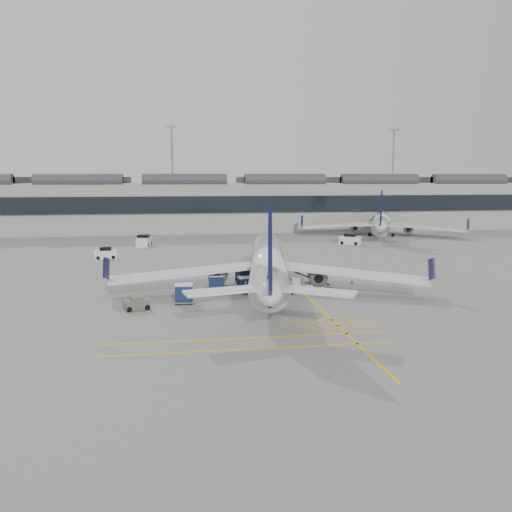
{
  "coord_description": "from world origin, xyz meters",
  "views": [
    {
      "loc": [
        -2.63,
        -46.57,
        12.2
      ],
      "look_at": [
        4.97,
        5.07,
        4.0
      ],
      "focal_mm": 35.0,
      "sensor_mm": 36.0,
      "label": 1
    }
  ],
  "objects": [
    {
      "name": "ramp_agent_b",
      "position": [
        3.29,
        6.76,
        0.83
      ],
      "size": [
        0.97,
        0.85,
        1.66
      ],
      "primitive_type": "imported",
      "rotation": [
        0.0,
        0.0,
        3.47
      ],
      "color": "orange",
      "rests_on": "ground"
    },
    {
      "name": "apron_markings",
      "position": [
        10.0,
        10.0,
        0.01
      ],
      "size": [
        0.25,
        60.0,
        0.01
      ],
      "primitive_type": "cube",
      "color": "gold",
      "rests_on": "ground"
    },
    {
      "name": "ground",
      "position": [
        0.0,
        0.0,
        0.0
      ],
      "size": [
        220.0,
        220.0,
        0.0
      ],
      "primitive_type": "plane",
      "color": "gray",
      "rests_on": "ground"
    },
    {
      "name": "baggage_cart_b",
      "position": [
        4.28,
        10.23,
        0.97
      ],
      "size": [
        2.17,
        2.04,
        1.81
      ],
      "rotation": [
        0.0,
        0.0,
        0.47
      ],
      "color": "gray",
      "rests_on": "ground"
    },
    {
      "name": "pushback_tug",
      "position": [
        -7.08,
        -0.12,
        0.58
      ],
      "size": [
        2.62,
        2.03,
        1.3
      ],
      "rotation": [
        0.0,
        0.0,
        0.31
      ],
      "color": "#5A5D4F",
      "rests_on": "ground"
    },
    {
      "name": "service_van_mid",
      "position": [
        -9.64,
        44.54,
        0.95
      ],
      "size": [
        2.62,
        4.38,
        2.12
      ],
      "rotation": [
        0.0,
        0.0,
        1.43
      ],
      "color": "silver",
      "rests_on": "ground"
    },
    {
      "name": "light_masts",
      "position": [
        -1.67,
        86.0,
        14.49
      ],
      "size": [
        113.0,
        0.6,
        25.45
      ],
      "color": "slate",
      "rests_on": "ground"
    },
    {
      "name": "terminal",
      "position": [
        0.0,
        71.93,
        6.14
      ],
      "size": [
        200.0,
        20.45,
        12.4
      ],
      "color": "#9E9E99",
      "rests_on": "ground"
    },
    {
      "name": "service_van_left",
      "position": [
        -14.35,
        31.07,
        0.77
      ],
      "size": [
        3.43,
        1.88,
        1.71
      ],
      "rotation": [
        0.0,
        0.0,
        0.07
      ],
      "color": "silver",
      "rests_on": "ground"
    },
    {
      "name": "safety_cone_engine",
      "position": [
        16.7,
        8.04,
        0.26
      ],
      "size": [
        0.37,
        0.37,
        0.52
      ],
      "primitive_type": "cone",
      "color": "#F24C0A",
      "rests_on": "ground"
    },
    {
      "name": "safety_cone_nose",
      "position": [
        7.74,
        24.35,
        0.28
      ],
      "size": [
        0.4,
        0.4,
        0.55
      ],
      "primitive_type": "cone",
      "color": "#F24C0A",
      "rests_on": "ground"
    },
    {
      "name": "service_van_right",
      "position": [
        27.95,
        41.51,
        0.89
      ],
      "size": [
        4.28,
        3.72,
        1.98
      ],
      "rotation": [
        0.0,
        0.0,
        -0.58
      ],
      "color": "silver",
      "rests_on": "ground"
    },
    {
      "name": "airliner_main",
      "position": [
        6.4,
        5.94,
        2.92
      ],
      "size": [
        33.79,
        37.2,
        9.94
      ],
      "rotation": [
        0.0,
        0.0,
        -0.16
      ],
      "color": "white",
      "rests_on": "ground"
    },
    {
      "name": "ramp_agent_a",
      "position": [
        4.86,
        4.3,
        0.99
      ],
      "size": [
        0.83,
        0.85,
        1.97
      ],
      "primitive_type": "imported",
      "rotation": [
        0.0,
        0.0,
        0.83
      ],
      "color": "#F25A0C",
      "rests_on": "ground"
    },
    {
      "name": "airliner_far",
      "position": [
        39.37,
        54.46,
        2.93
      ],
      "size": [
        31.82,
        35.16,
        9.97
      ],
      "rotation": [
        0.0,
        0.0,
        -0.41
      ],
      "color": "white",
      "rests_on": "ground"
    },
    {
      "name": "belt_loader",
      "position": [
        10.08,
        5.27,
        0.62
      ],
      "size": [
        5.32,
        2.71,
        2.1
      ],
      "rotation": [
        0.0,
        0.0,
        0.26
      ],
      "color": "#B8B6AF",
      "rests_on": "ground"
    },
    {
      "name": "baggage_cart_d",
      "position": [
        0.83,
        6.52,
        0.96
      ],
      "size": [
        1.86,
        1.6,
        1.79
      ],
      "rotation": [
        0.0,
        0.0,
        -0.13
      ],
      "color": "gray",
      "rests_on": "ground"
    },
    {
      "name": "baggage_cart_a",
      "position": [
        3.83,
        5.91,
        0.86
      ],
      "size": [
        1.69,
        1.46,
        1.6
      ],
      "rotation": [
        0.0,
        0.0,
        0.15
      ],
      "color": "gray",
      "rests_on": "ground"
    },
    {
      "name": "baggage_cart_c",
      "position": [
        -2.69,
        1.6,
        1.04
      ],
      "size": [
        1.91,
        1.6,
        1.93
      ],
      "rotation": [
        0.0,
        0.0,
        -0.05
      ],
      "color": "gray",
      "rests_on": "ground"
    }
  ]
}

